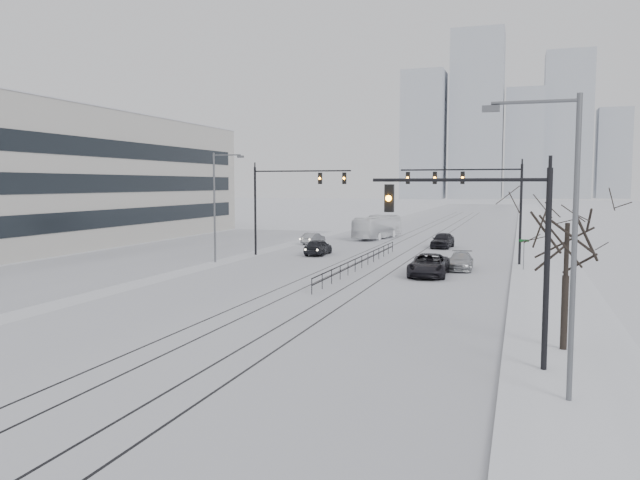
{
  "coord_description": "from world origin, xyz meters",
  "views": [
    {
      "loc": [
        11.52,
        -16.1,
        6.46
      ],
      "look_at": [
        0.39,
        18.35,
        3.2
      ],
      "focal_mm": 35.0,
      "sensor_mm": 36.0,
      "label": 1
    }
  ],
  "objects_px": {
    "sedan_sb_inner": "(318,247)",
    "sedan_nb_far": "(443,240)",
    "traffic_mast_near": "(498,240)",
    "box_truck": "(377,227)",
    "sedan_sb_outer": "(313,238)",
    "bare_tree": "(567,236)",
    "sedan_nb_right": "(460,261)",
    "sedan_nb_front": "(429,265)"
  },
  "relations": [
    {
      "from": "sedan_sb_outer",
      "to": "box_truck",
      "type": "xyz_separation_m",
      "value": [
        5.11,
        8.67,
        0.75
      ]
    },
    {
      "from": "sedan_nb_right",
      "to": "box_truck",
      "type": "relative_size",
      "value": 0.46
    },
    {
      "from": "sedan_sb_outer",
      "to": "sedan_sb_inner",
      "type": "bearing_deg",
      "value": 117.44
    },
    {
      "from": "sedan_nb_front",
      "to": "sedan_nb_far",
      "type": "height_order",
      "value": "sedan_nb_far"
    },
    {
      "from": "traffic_mast_near",
      "to": "sedan_nb_front",
      "type": "bearing_deg",
      "value": 103.91
    },
    {
      "from": "sedan_nb_far",
      "to": "box_truck",
      "type": "distance_m",
      "value": 12.16
    },
    {
      "from": "traffic_mast_near",
      "to": "box_truck",
      "type": "relative_size",
      "value": 0.72
    },
    {
      "from": "sedan_sb_outer",
      "to": "sedan_nb_far",
      "type": "bearing_deg",
      "value": -172.99
    },
    {
      "from": "sedan_nb_right",
      "to": "sedan_nb_far",
      "type": "height_order",
      "value": "sedan_nb_far"
    },
    {
      "from": "sedan_nb_far",
      "to": "bare_tree",
      "type": "bearing_deg",
      "value": -71.96
    },
    {
      "from": "sedan_sb_inner",
      "to": "sedan_nb_right",
      "type": "bearing_deg",
      "value": 154.27
    },
    {
      "from": "traffic_mast_near",
      "to": "sedan_sb_inner",
      "type": "xyz_separation_m",
      "value": [
        -16.76,
        31.51,
        -3.83
      ]
    },
    {
      "from": "sedan_sb_inner",
      "to": "sedan_nb_right",
      "type": "xyz_separation_m",
      "value": [
        13.25,
        -6.0,
        -0.09
      ]
    },
    {
      "from": "traffic_mast_near",
      "to": "sedan_nb_right",
      "type": "relative_size",
      "value": 1.57
    },
    {
      "from": "sedan_sb_inner",
      "to": "sedan_nb_far",
      "type": "bearing_deg",
      "value": -136.82
    },
    {
      "from": "bare_tree",
      "to": "sedan_nb_far",
      "type": "distance_m",
      "value": 39.62
    },
    {
      "from": "sedan_sb_inner",
      "to": "sedan_nb_far",
      "type": "relative_size",
      "value": 0.94
    },
    {
      "from": "bare_tree",
      "to": "sedan_nb_right",
      "type": "distance_m",
      "value": 23.59
    },
    {
      "from": "bare_tree",
      "to": "sedan_nb_front",
      "type": "relative_size",
      "value": 1.1
    },
    {
      "from": "bare_tree",
      "to": "box_truck",
      "type": "height_order",
      "value": "bare_tree"
    },
    {
      "from": "sedan_sb_outer",
      "to": "bare_tree",
      "type": "bearing_deg",
      "value": 127.33
    },
    {
      "from": "sedan_nb_far",
      "to": "sedan_nb_right",
      "type": "bearing_deg",
      "value": -73.87
    },
    {
      "from": "traffic_mast_near",
      "to": "box_truck",
      "type": "bearing_deg",
      "value": 107.14
    },
    {
      "from": "sedan_sb_outer",
      "to": "sedan_nb_right",
      "type": "bearing_deg",
      "value": 143.63
    },
    {
      "from": "sedan_nb_right",
      "to": "box_truck",
      "type": "xyz_separation_m",
      "value": [
        -11.88,
        24.39,
        0.71
      ]
    },
    {
      "from": "sedan_sb_inner",
      "to": "sedan_nb_right",
      "type": "relative_size",
      "value": 0.97
    },
    {
      "from": "traffic_mast_near",
      "to": "box_truck",
      "type": "xyz_separation_m",
      "value": [
        -15.39,
        49.9,
        -3.2
      ]
    },
    {
      "from": "sedan_sb_outer",
      "to": "sedan_nb_front",
      "type": "distance_m",
      "value": 24.86
    },
    {
      "from": "bare_tree",
      "to": "sedan_nb_far",
      "type": "xyz_separation_m",
      "value": [
        -9.15,
        38.37,
        -3.7
      ]
    },
    {
      "from": "sedan_nb_front",
      "to": "sedan_nb_far",
      "type": "distance_m",
      "value": 19.89
    },
    {
      "from": "sedan_nb_front",
      "to": "sedan_nb_right",
      "type": "xyz_separation_m",
      "value": [
        1.82,
        3.98,
        -0.13
      ]
    },
    {
      "from": "sedan_nb_right",
      "to": "bare_tree",
      "type": "bearing_deg",
      "value": -77.24
    },
    {
      "from": "bare_tree",
      "to": "sedan_nb_right",
      "type": "height_order",
      "value": "bare_tree"
    },
    {
      "from": "sedan_nb_far",
      "to": "box_truck",
      "type": "height_order",
      "value": "box_truck"
    },
    {
      "from": "sedan_sb_inner",
      "to": "sedan_sb_outer",
      "type": "height_order",
      "value": "sedan_sb_inner"
    },
    {
      "from": "box_truck",
      "to": "sedan_nb_right",
      "type": "bearing_deg",
      "value": 126.39
    },
    {
      "from": "traffic_mast_near",
      "to": "sedan_sb_outer",
      "type": "relative_size",
      "value": 1.89
    },
    {
      "from": "bare_tree",
      "to": "sedan_nb_far",
      "type": "relative_size",
      "value": 1.32
    },
    {
      "from": "sedan_nb_right",
      "to": "sedan_sb_inner",
      "type": "bearing_deg",
      "value": 153.67
    },
    {
      "from": "traffic_mast_near",
      "to": "box_truck",
      "type": "height_order",
      "value": "traffic_mast_near"
    },
    {
      "from": "sedan_sb_outer",
      "to": "box_truck",
      "type": "height_order",
      "value": "box_truck"
    },
    {
      "from": "sedan_nb_front",
      "to": "box_truck",
      "type": "relative_size",
      "value": 0.57
    }
  ]
}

